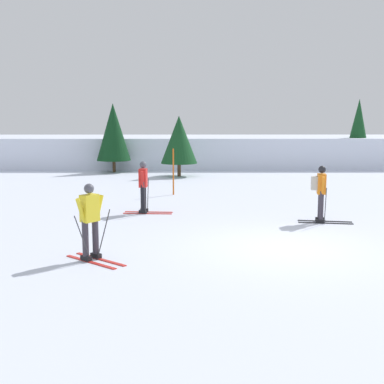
{
  "coord_description": "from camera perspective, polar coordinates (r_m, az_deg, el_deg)",
  "views": [
    {
      "loc": [
        -2.29,
        -11.74,
        3.14
      ],
      "look_at": [
        -2.19,
        3.14,
        0.9
      ],
      "focal_mm": 46.68,
      "sensor_mm": 36.0,
      "label": 1
    }
  ],
  "objects": [
    {
      "name": "ground_plane",
      "position": [
        12.37,
        10.37,
        -6.29
      ],
      "size": [
        120.0,
        120.0,
        0.0
      ],
      "primitive_type": "plane",
      "color": "silver"
    },
    {
      "name": "far_snow_ridge",
      "position": [
        33.19,
        3.59,
        4.74
      ],
      "size": [
        80.0,
        7.26,
        1.87
      ],
      "primitive_type": "cube",
      "color": "silver",
      "rests_on": "ground"
    },
    {
      "name": "skier_orange",
      "position": [
        15.38,
        14.47,
        0.12
      ],
      "size": [
        1.64,
        0.99,
        1.71
      ],
      "color": "black",
      "rests_on": "ground"
    },
    {
      "name": "skier_red",
      "position": [
        16.43,
        -5.56,
        0.74
      ],
      "size": [
        1.62,
        1.0,
        1.71
      ],
      "color": "red",
      "rests_on": "ground"
    },
    {
      "name": "skier_yellow",
      "position": [
        11.18,
        -11.55,
        -3.1
      ],
      "size": [
        1.47,
        1.31,
        1.71
      ],
      "color": "red",
      "rests_on": "ground"
    },
    {
      "name": "trail_marker_pole",
      "position": [
        20.24,
        -2.14,
        2.32
      ],
      "size": [
        0.06,
        0.06,
        1.88
      ],
      "primitive_type": "cylinder",
      "color": "#C65614",
      "rests_on": "ground"
    },
    {
      "name": "conifer_far_left",
      "position": [
        32.5,
        18.47,
        7.07
      ],
      "size": [
        1.43,
        1.43,
        4.25
      ],
      "color": "#513823",
      "rests_on": "ground"
    },
    {
      "name": "conifer_far_right",
      "position": [
        26.54,
        -1.5,
        6.0
      ],
      "size": [
        1.94,
        1.94,
        3.22
      ],
      "color": "#513823",
      "rests_on": "ground"
    },
    {
      "name": "conifer_far_centre",
      "position": [
        28.93,
        -8.98,
        6.79
      ],
      "size": [
        1.94,
        1.94,
        3.92
      ],
      "color": "#513823",
      "rests_on": "ground"
    }
  ]
}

